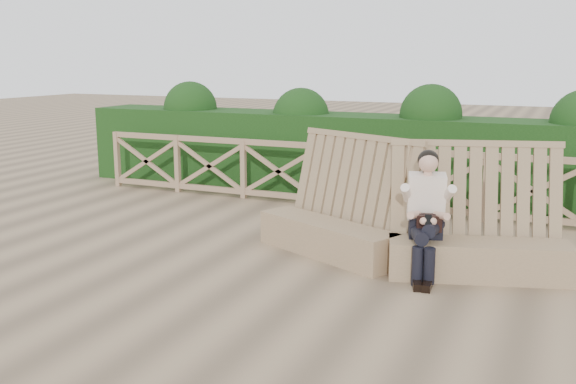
% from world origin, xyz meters
% --- Properties ---
extents(ground, '(60.00, 60.00, 0.00)m').
position_xyz_m(ground, '(0.00, 0.00, 0.00)').
color(ground, brown).
rests_on(ground, ground).
extents(bench, '(4.06, 1.55, 1.58)m').
position_xyz_m(bench, '(1.46, 0.86, 0.40)').
color(bench, olive).
rests_on(bench, ground).
extents(woman, '(0.54, 0.97, 1.50)m').
position_xyz_m(woman, '(1.82, 0.56, 0.79)').
color(woman, black).
rests_on(woman, ground).
extents(guardrail, '(10.10, 0.09, 1.10)m').
position_xyz_m(guardrail, '(0.00, 3.50, 0.55)').
color(guardrail, '#987858').
rests_on(guardrail, ground).
extents(hedge, '(12.00, 1.20, 1.50)m').
position_xyz_m(hedge, '(0.00, 4.70, 0.75)').
color(hedge, black).
rests_on(hedge, ground).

